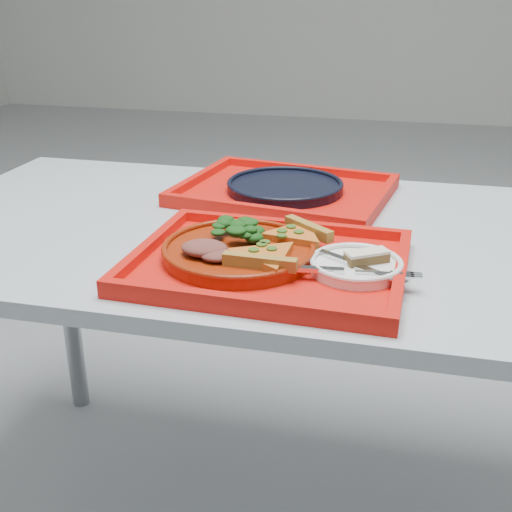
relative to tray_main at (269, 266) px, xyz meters
name	(u,v)px	position (x,y,z in m)	size (l,w,h in m)	color
table	(299,266)	(0.02, 0.19, -0.08)	(1.60, 0.80, 0.75)	#ABB7BF
tray_main	(269,266)	(0.00, 0.00, 0.00)	(0.45, 0.35, 0.01)	red
tray_far	(285,194)	(-0.05, 0.40, 0.00)	(0.45, 0.35, 0.01)	red
dinner_plate	(239,253)	(-0.06, 0.01, 0.02)	(0.26, 0.26, 0.02)	maroon
side_plate	(356,267)	(0.15, 0.00, 0.01)	(0.15, 0.15, 0.01)	white
navy_plate	(285,188)	(-0.05, 0.40, 0.01)	(0.26, 0.26, 0.02)	black
pizza_slice_a	(265,254)	(0.00, -0.03, 0.03)	(0.14, 0.12, 0.02)	orange
pizza_slice_b	(295,233)	(0.03, 0.08, 0.03)	(0.13, 0.11, 0.02)	orange
salad_heap	(237,226)	(-0.07, 0.05, 0.05)	(0.09, 0.08, 0.04)	black
meat_portion	(204,248)	(-0.10, -0.03, 0.04)	(0.08, 0.06, 0.02)	brown
dessert_bar	(367,257)	(0.16, 0.01, 0.03)	(0.07, 0.06, 0.02)	#4E341A
knife	(357,265)	(0.15, -0.01, 0.02)	(0.18, 0.02, 0.01)	silver
fork	(354,271)	(0.14, -0.04, 0.02)	(0.18, 0.02, 0.01)	silver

